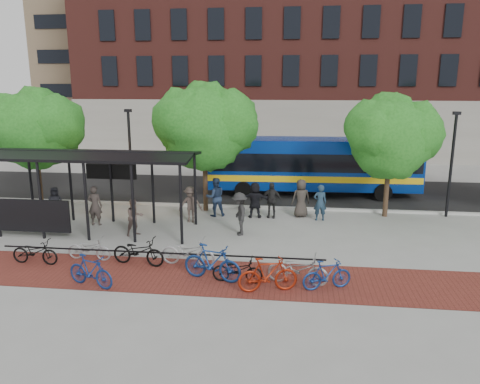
# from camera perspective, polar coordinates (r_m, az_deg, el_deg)

# --- Properties ---
(ground) EXTENTS (160.00, 160.00, 0.00)m
(ground) POSITION_cam_1_polar(r_m,az_deg,el_deg) (20.74, 2.27, -4.95)
(ground) COLOR #9E9E99
(ground) RESTS_ON ground
(asphalt_street) EXTENTS (160.00, 8.00, 0.01)m
(asphalt_street) POSITION_cam_1_polar(r_m,az_deg,el_deg) (28.43, 3.56, 0.12)
(asphalt_street) COLOR black
(asphalt_street) RESTS_ON ground
(curb) EXTENTS (160.00, 0.25, 0.12)m
(curb) POSITION_cam_1_polar(r_m,az_deg,el_deg) (24.54, 3.02, -1.89)
(curb) COLOR #B7B7B2
(curb) RESTS_ON ground
(brick_strip) EXTENTS (24.00, 3.00, 0.01)m
(brick_strip) POSITION_cam_1_polar(r_m,az_deg,el_deg) (16.40, -6.27, -10.14)
(brick_strip) COLOR maroon
(brick_strip) RESTS_ON ground
(bike_rack_rail) EXTENTS (12.00, 0.05, 0.95)m
(bike_rack_rail) POSITION_cam_1_polar(r_m,az_deg,el_deg) (17.52, -9.79, -8.68)
(bike_rack_rail) COLOR black
(bike_rack_rail) RESTS_ON ground
(building_brick) EXTENTS (55.00, 14.00, 20.00)m
(building_brick) POSITION_cam_1_polar(r_m,az_deg,el_deg) (46.53, 18.12, 17.07)
(building_brick) COLOR maroon
(building_brick) RESTS_ON ground
(building_tower) EXTENTS (22.00, 22.00, 30.00)m
(building_tower) POSITION_cam_1_polar(r_m,az_deg,el_deg) (62.72, -10.15, 20.99)
(building_tower) COLOR #7A664C
(building_tower) RESTS_ON ground
(bus_shelter) EXTENTS (10.60, 3.07, 3.60)m
(bus_shelter) POSITION_cam_1_polar(r_m,az_deg,el_deg) (21.73, -19.70, 3.27)
(bus_shelter) COLOR black
(bus_shelter) RESTS_ON ground
(tree_a) EXTENTS (4.90, 4.00, 6.18)m
(tree_a) POSITION_cam_1_polar(r_m,az_deg,el_deg) (26.71, -23.61, 7.38)
(tree_a) COLOR #382619
(tree_a) RESTS_ON ground
(tree_b) EXTENTS (5.15, 4.20, 6.47)m
(tree_b) POSITION_cam_1_polar(r_m,az_deg,el_deg) (23.49, -4.12, 8.32)
(tree_b) COLOR #382619
(tree_b) RESTS_ON ground
(tree_c) EXTENTS (4.66, 3.80, 5.92)m
(tree_c) POSITION_cam_1_polar(r_m,az_deg,el_deg) (23.55, 18.08, 6.72)
(tree_c) COLOR #382619
(tree_c) RESTS_ON ground
(lamp_post_left) EXTENTS (0.35, 0.20, 5.12)m
(lamp_post_left) POSITION_cam_1_polar(r_m,az_deg,el_deg) (25.03, -13.22, 4.36)
(lamp_post_left) COLOR black
(lamp_post_left) RESTS_ON ground
(lamp_post_right) EXTENTS (0.35, 0.20, 5.12)m
(lamp_post_right) POSITION_cam_1_polar(r_m,az_deg,el_deg) (24.69, 24.40, 3.40)
(lamp_post_right) COLOR black
(lamp_post_right) RESTS_ON ground
(bus) EXTENTS (12.25, 3.25, 3.28)m
(bus) POSITION_cam_1_polar(r_m,az_deg,el_deg) (27.53, 8.73, 3.54)
(bus) COLOR navy
(bus) RESTS_ON ground
(bike_0) EXTENTS (1.80, 0.70, 0.93)m
(bike_0) POSITION_cam_1_polar(r_m,az_deg,el_deg) (18.71, -23.72, -6.69)
(bike_0) COLOR black
(bike_0) RESTS_ON ground
(bike_2) EXTENTS (1.72, 0.68, 0.89)m
(bike_2) POSITION_cam_1_polar(r_m,az_deg,el_deg) (18.43, -17.90, -6.56)
(bike_2) COLOR #A3A3A5
(bike_2) RESTS_ON ground
(bike_3) EXTENTS (1.86, 1.07, 1.08)m
(bike_3) POSITION_cam_1_polar(r_m,az_deg,el_deg) (16.07, -17.76, -9.16)
(bike_3) COLOR navy
(bike_3) RESTS_ON ground
(bike_4) EXTENTS (2.08, 0.99, 1.05)m
(bike_4) POSITION_cam_1_polar(r_m,az_deg,el_deg) (17.44, -12.28, -7.07)
(bike_4) COLOR black
(bike_4) RESTS_ON ground
(bike_6) EXTENTS (2.10, 0.97, 1.07)m
(bike_6) POSITION_cam_1_polar(r_m,az_deg,el_deg) (17.07, -6.37, -7.25)
(bike_6) COLOR #A9A9AB
(bike_6) RESTS_ON ground
(bike_7) EXTENTS (2.17, 1.12, 1.25)m
(bike_7) POSITION_cam_1_polar(r_m,az_deg,el_deg) (15.79, -3.41, -8.58)
(bike_7) COLOR navy
(bike_7) RESTS_ON ground
(bike_8) EXTENTS (1.71, 0.66, 0.89)m
(bike_8) POSITION_cam_1_polar(r_m,az_deg,el_deg) (15.67, -0.32, -9.46)
(bike_8) COLOR black
(bike_8) RESTS_ON ground
(bike_9) EXTENTS (1.99, 1.00, 1.15)m
(bike_9) POSITION_cam_1_polar(r_m,az_deg,el_deg) (15.00, 3.41, -10.02)
(bike_9) COLOR maroon
(bike_9) RESTS_ON ground
(bike_10) EXTENTS (2.08, 0.99, 1.05)m
(bike_10) POSITION_cam_1_polar(r_m,az_deg,el_deg) (15.62, 7.06, -9.31)
(bike_10) COLOR gray
(bike_10) RESTS_ON ground
(bike_11) EXTENTS (1.72, 1.01, 1.00)m
(bike_11) POSITION_cam_1_polar(r_m,az_deg,el_deg) (15.41, 10.56, -9.88)
(bike_11) COLOR navy
(bike_11) RESTS_ON ground
(pedestrian_0) EXTENTS (0.89, 0.71, 1.58)m
(pedestrian_0) POSITION_cam_1_polar(r_m,az_deg,el_deg) (24.22, -21.59, -1.26)
(pedestrian_0) COLOR black
(pedestrian_0) RESTS_ON ground
(pedestrian_1) EXTENTS (0.69, 0.46, 1.86)m
(pedestrian_1) POSITION_cam_1_polar(r_m,az_deg,el_deg) (22.54, -17.26, -1.59)
(pedestrian_1) COLOR #3B332F
(pedestrian_1) RESTS_ON ground
(pedestrian_2) EXTENTS (1.13, 1.01, 1.93)m
(pedestrian_2) POSITION_cam_1_polar(r_m,az_deg,el_deg) (23.00, -3.02, -0.62)
(pedestrian_2) COLOR #21314D
(pedestrian_2) RESTS_ON ground
(pedestrian_3) EXTENTS (1.18, 0.77, 1.72)m
(pedestrian_3) POSITION_cam_1_polar(r_m,az_deg,el_deg) (22.13, -6.04, -1.51)
(pedestrian_3) COLOR #4C3F38
(pedestrian_3) RESTS_ON ground
(pedestrian_4) EXTENTS (1.06, 0.53, 1.75)m
(pedestrian_4) POSITION_cam_1_polar(r_m,az_deg,el_deg) (22.79, 3.83, -0.99)
(pedestrian_4) COLOR black
(pedestrian_4) RESTS_ON ground
(pedestrian_5) EXTENTS (1.68, 0.66, 1.77)m
(pedestrian_5) POSITION_cam_1_polar(r_m,az_deg,el_deg) (22.74, 1.83, -0.97)
(pedestrian_5) COLOR black
(pedestrian_5) RESTS_ON ground
(pedestrian_6) EXTENTS (1.04, 0.82, 1.87)m
(pedestrian_6) POSITION_cam_1_polar(r_m,az_deg,el_deg) (23.05, 7.45, -0.76)
(pedestrian_6) COLOR #37312C
(pedestrian_6) RESTS_ON ground
(pedestrian_7) EXTENTS (0.69, 0.50, 1.75)m
(pedestrian_7) POSITION_cam_1_polar(r_m,az_deg,el_deg) (22.59, 9.73, -1.29)
(pedestrian_7) COLOR #1F3549
(pedestrian_7) RESTS_ON ground
(pedestrian_8) EXTENTS (0.99, 0.99, 1.62)m
(pedestrian_8) POSITION_cam_1_polar(r_m,az_deg,el_deg) (20.62, -12.72, -3.03)
(pedestrian_8) COLOR brown
(pedestrian_8) RESTS_ON ground
(pedestrian_9) EXTENTS (0.98, 1.35, 1.88)m
(pedestrian_9) POSITION_cam_1_polar(r_m,az_deg,el_deg) (20.18, -0.06, -2.68)
(pedestrian_9) COLOR #262626
(pedestrian_9) RESTS_ON ground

